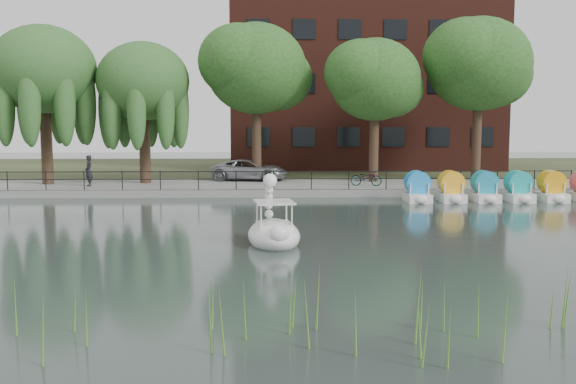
{
  "coord_description": "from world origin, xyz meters",
  "views": [
    {
      "loc": [
        -0.18,
        -20.63,
        4.09
      ],
      "look_at": [
        0.5,
        4.0,
        1.3
      ],
      "focal_mm": 40.0,
      "sensor_mm": 36.0,
      "label": 1
    }
  ],
  "objects_px": {
    "minivan": "(250,168)",
    "pedestrian": "(89,169)",
    "swan_boat": "(274,229)",
    "bicycle": "(366,177)"
  },
  "relations": [
    {
      "from": "minivan",
      "to": "swan_boat",
      "type": "distance_m",
      "value": 18.23
    },
    {
      "from": "minivan",
      "to": "bicycle",
      "type": "relative_size",
      "value": 3.09
    },
    {
      "from": "bicycle",
      "to": "pedestrian",
      "type": "bearing_deg",
      "value": 102.16
    },
    {
      "from": "bicycle",
      "to": "pedestrian",
      "type": "relative_size",
      "value": 0.87
    },
    {
      "from": "minivan",
      "to": "pedestrian",
      "type": "height_order",
      "value": "pedestrian"
    },
    {
      "from": "pedestrian",
      "to": "swan_boat",
      "type": "xyz_separation_m",
      "value": [
        10.18,
        -14.92,
        -0.89
      ]
    },
    {
      "from": "bicycle",
      "to": "pedestrian",
      "type": "distance_m",
      "value": 15.44
    },
    {
      "from": "bicycle",
      "to": "swan_boat",
      "type": "bearing_deg",
      "value": 173.24
    },
    {
      "from": "pedestrian",
      "to": "minivan",
      "type": "bearing_deg",
      "value": 76.06
    },
    {
      "from": "minivan",
      "to": "swan_boat",
      "type": "xyz_separation_m",
      "value": [
        1.37,
        -18.17,
        -0.64
      ]
    }
  ]
}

